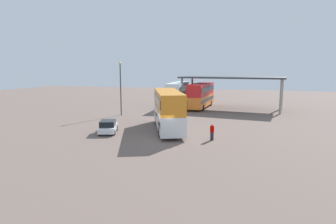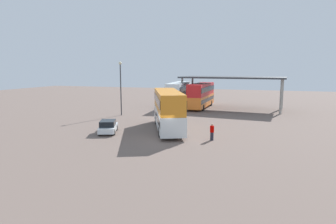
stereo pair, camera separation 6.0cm
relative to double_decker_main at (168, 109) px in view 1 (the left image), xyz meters
name	(u,v)px [view 1 (the left image)]	position (x,y,z in m)	size (l,w,h in m)	color
ground_plane	(164,139)	(0.99, -4.34, -2.37)	(140.00, 140.00, 0.00)	#6B5A51
double_decker_main	(168,109)	(0.00, 0.00, 0.00)	(6.69, 11.11, 4.33)	white
parked_hatchback	(108,127)	(-5.57, -3.43, -1.70)	(2.92, 4.09, 1.35)	white
double_decker_near_canopy	(179,94)	(-4.00, 18.45, 0.01)	(3.25, 10.97, 4.35)	navy
double_decker_mid_row	(201,94)	(-0.15, 19.01, -0.05)	(2.78, 11.01, 4.24)	orange
depot_canopy	(232,79)	(5.00, 19.31, 2.69)	(17.49, 8.26, 5.41)	#33353A
lamppost_tall	(120,82)	(-9.59, 7.42, 2.51)	(0.44, 0.44, 7.74)	#33353A
pedestrian_waiting	(212,132)	(5.44, -3.23, -1.57)	(0.38, 0.38, 1.61)	#262633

